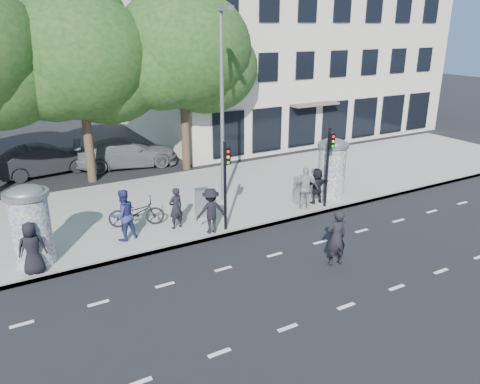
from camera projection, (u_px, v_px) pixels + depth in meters
ground at (299, 272)px, 14.90m from camera, size 120.00×120.00×0.00m
sidewalk at (199, 199)px, 21.01m from camera, size 40.00×8.00×0.15m
curb at (243, 230)px, 17.78m from camera, size 40.00×0.10×0.16m
lane_dash_near at (346, 306)px, 13.10m from camera, size 32.00×0.12×0.01m
lane_dash_far at (275, 255)px, 16.05m from camera, size 32.00×0.12×0.01m
ad_column_left at (30, 224)px, 14.70m from camera, size 1.36×1.36×2.65m
ad_column_right at (332, 167)px, 20.66m from camera, size 1.36×1.36×2.65m
traffic_pole_near at (226, 177)px, 16.98m from camera, size 0.22×0.31×3.40m
traffic_pole_far at (329, 159)px, 19.22m from camera, size 0.22×0.31×3.40m
street_lamp at (223, 94)px, 19.09m from camera, size 0.25×0.93×8.00m
tree_near_left at (79, 57)px, 21.62m from camera, size 6.80×6.80×8.97m
tree_center at (182, 49)px, 23.54m from camera, size 7.00×7.00×9.30m
building at (272, 46)px, 34.85m from camera, size 20.30×15.85×12.00m
ped_a at (32, 248)px, 14.29m from camera, size 0.92×0.68×1.71m
ped_b at (176, 208)px, 17.56m from camera, size 0.65×0.50×1.61m
ped_c at (123, 215)px, 16.56m from camera, size 1.05×0.90×1.88m
ped_d at (211, 211)px, 17.15m from camera, size 1.19×0.77×1.73m
ped_e at (306, 188)px, 19.41m from camera, size 1.21×0.97×1.80m
ped_f at (317, 186)px, 20.10m from camera, size 1.48×0.65×1.55m
man_road at (336, 238)px, 15.11m from camera, size 0.76×0.55×1.91m
bicycle at (136, 212)px, 17.83m from camera, size 1.31×2.22×1.10m
cabinet_left at (202, 202)px, 18.80m from camera, size 0.64×0.54×1.14m
cabinet_right at (301, 190)px, 20.12m from camera, size 0.61×0.46×1.21m
car_mid at (45, 160)px, 24.48m from camera, size 2.31×5.03×1.60m
car_right at (127, 152)px, 25.88m from camera, size 3.20×5.82×1.60m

